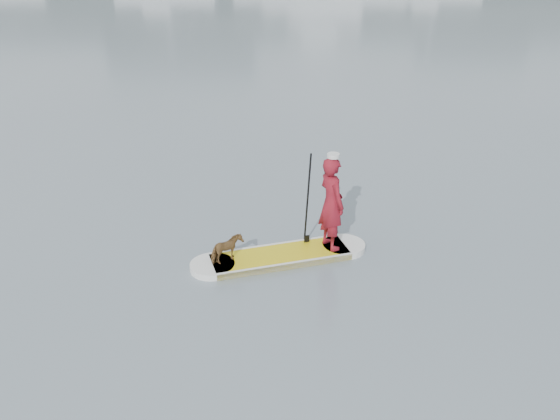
{
  "coord_description": "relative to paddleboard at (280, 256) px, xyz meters",
  "views": [
    {
      "loc": [
        0.12,
        -7.64,
        5.81
      ],
      "look_at": [
        0.03,
        2.18,
        1.0
      ],
      "focal_mm": 40.0,
      "sensor_mm": 36.0,
      "label": 1
    }
  ],
  "objects": [
    {
      "name": "ground",
      "position": [
        -0.03,
        -2.18,
        -0.06
      ],
      "size": [
        140.0,
        140.0,
        0.0
      ],
      "primitive_type": "plane",
      "color": "slate",
      "rests_on": "ground"
    },
    {
      "name": "paddler",
      "position": [
        0.92,
        0.29,
        0.94
      ],
      "size": [
        0.67,
        0.76,
        1.76
      ],
      "primitive_type": "imported",
      "rotation": [
        0.0,
        0.0,
        2.05
      ],
      "color": "maroon",
      "rests_on": "paddleboard"
    },
    {
      "name": "paddle",
      "position": [
        0.5,
        0.43,
        0.74
      ],
      "size": [
        0.12,
        0.29,
        2.0
      ],
      "rotation": [
        0.0,
        0.0,
        0.3
      ],
      "color": "black",
      "rests_on": "ground"
    },
    {
      "name": "dog",
      "position": [
        -0.94,
        -0.29,
        0.31
      ],
      "size": [
        0.62,
        0.58,
        0.5
      ],
      "primitive_type": "imported",
      "rotation": [
        0.0,
        0.0,
        2.28
      ],
      "color": "brown",
      "rests_on": "paddleboard"
    },
    {
      "name": "white_cap",
      "position": [
        0.92,
        0.29,
        1.85
      ],
      "size": [
        0.22,
        0.22,
        0.07
      ],
      "primitive_type": "cylinder",
      "color": "silver",
      "rests_on": "paddler"
    },
    {
      "name": "paddleboard",
      "position": [
        0.0,
        0.0,
        0.0
      ],
      "size": [
        3.19,
        1.54,
        0.12
      ],
      "rotation": [
        0.0,
        0.0,
        0.3
      ],
      "color": "gold",
      "rests_on": "ground"
    }
  ]
}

